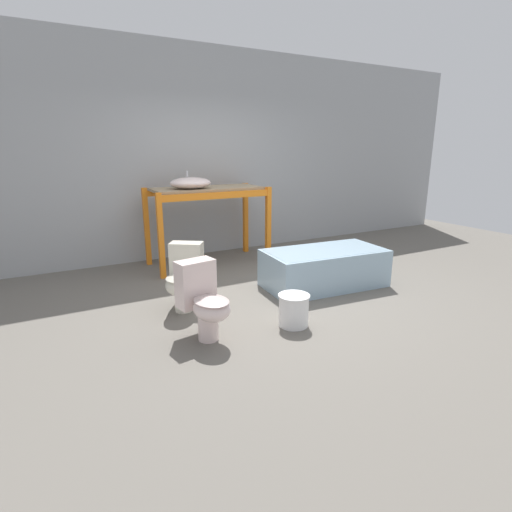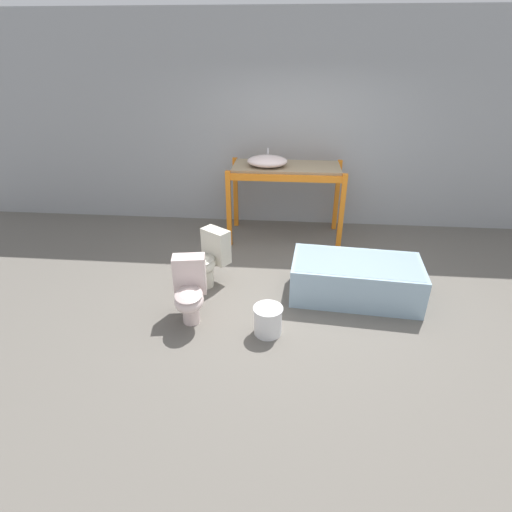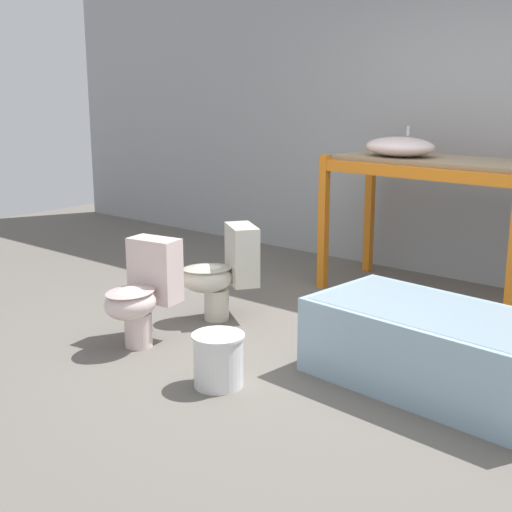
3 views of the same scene
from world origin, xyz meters
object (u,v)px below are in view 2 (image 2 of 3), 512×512
object	(u,v)px
toilet_far	(190,290)
bucket_white	(268,320)
sink_basin	(267,161)
bathtub_main	(356,277)
toilet_near	(208,258)

from	to	relation	value
toilet_far	bucket_white	bearing A→B (deg)	-21.19
sink_basin	bathtub_main	bearing A→B (deg)	-53.25
toilet_far	bucket_white	distance (m)	0.90
sink_basin	toilet_near	distance (m)	1.79
toilet_far	bathtub_main	bearing A→B (deg)	9.03
toilet_near	toilet_far	size ratio (longest dim) A/B	1.00
bathtub_main	bucket_white	xyz separation A→B (m)	(-0.99, -0.80, -0.10)
toilet_far	bucket_white	world-z (taller)	toilet_far
bathtub_main	toilet_near	bearing A→B (deg)	-179.03
bucket_white	bathtub_main	bearing A→B (deg)	38.76
bathtub_main	toilet_near	distance (m)	1.80
toilet_near	toilet_far	world-z (taller)	same
toilet_near	bucket_white	xyz separation A→B (m)	(0.80, -0.92, -0.21)
sink_basin	toilet_near	world-z (taller)	sink_basin
toilet_near	bathtub_main	bearing A→B (deg)	30.75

